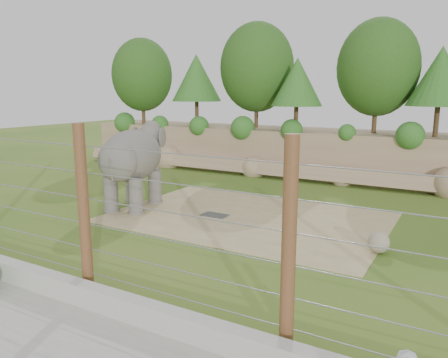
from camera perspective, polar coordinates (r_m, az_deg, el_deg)
The scene contains 8 objects.
ground at distance 14.39m, azimuth -3.98°, elevation -7.64°, with size 90.00×90.00×0.00m, color #3D6A1D.
back_embankment at distance 24.98m, azimuth 13.61°, elevation 9.44°, with size 30.00×5.52×8.77m.
dirt_patch at distance 16.62m, azimuth 3.22°, elevation -4.95°, with size 10.00×7.00×0.02m, color tan.
drain_grate at distance 16.74m, azimuth -1.20°, elevation -4.73°, with size 1.00×0.60×0.03m, color #262628.
elephant at distance 18.00m, azimuth -11.82°, elevation 1.49°, with size 1.76×4.11×3.33m, color #5D5853, non-canonical shape.
stone_ball at distance 13.69m, azimuth 19.55°, elevation -7.82°, with size 0.63×0.63×0.63m, color gray.
retaining_wall at distance 10.81m, azimuth -19.27°, elevation -13.52°, with size 26.00×0.35×0.50m, color #A4A499.
barrier_fence at distance 10.53m, azimuth -17.85°, elevation -3.95°, with size 20.26×0.26×4.00m.
Camera 1 is at (7.58, -11.30, 4.69)m, focal length 35.00 mm.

